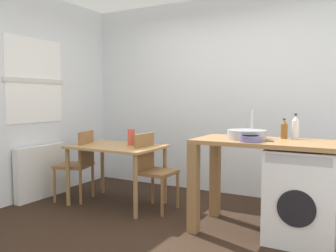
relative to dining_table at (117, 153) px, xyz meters
name	(u,v)px	position (x,y,z in m)	size (l,w,h in m)	color
ground_plane	(163,233)	(0.97, -0.55, -0.64)	(5.46, 5.46, 0.00)	black
wall_back	(225,96)	(0.97, 1.20, 0.71)	(4.60, 0.10, 2.70)	silver
wall_window_side	(13,96)	(-1.18, -0.55, 0.71)	(0.12, 3.80, 2.70)	silver
radiator	(41,172)	(-1.05, -0.25, -0.29)	(0.10, 0.80, 0.70)	white
dining_table	(117,153)	(0.00, 0.00, 0.00)	(1.10, 0.76, 0.74)	tan
chair_person_seat	(79,161)	(-0.55, -0.08, -0.14)	(0.50, 0.50, 0.90)	olive
chair_opposite	(152,167)	(0.48, 0.05, -0.14)	(0.41, 0.41, 0.90)	olive
kitchen_counter	(252,156)	(1.71, -0.10, 0.12)	(1.50, 0.68, 0.92)	#9E7042
washing_machine	(302,195)	(2.19, -0.10, -0.21)	(0.60, 0.61, 0.86)	white
sink_basin	(247,135)	(1.66, -0.10, 0.32)	(0.38, 0.38, 0.09)	#9EA0A5
tap	(252,124)	(1.66, 0.08, 0.42)	(0.02, 0.02, 0.28)	#B2B2B7
bottle_tall_green	(284,129)	(1.97, 0.13, 0.37)	(0.07, 0.07, 0.20)	brown
bottle_squat_brown	(295,127)	(2.07, 0.15, 0.39)	(0.07, 0.07, 0.25)	silver
mixing_bowl	(250,138)	(1.75, -0.30, 0.31)	(0.20, 0.20, 0.06)	slate
vase	(131,137)	(0.15, 0.10, 0.20)	(0.09, 0.09, 0.20)	#D84C38
scissors	(266,141)	(1.87, -0.20, 0.28)	(0.15, 0.06, 0.01)	#B2B2B7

